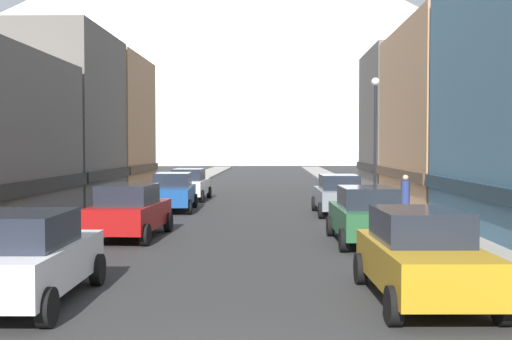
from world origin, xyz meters
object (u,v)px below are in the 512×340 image
car_left_2 (173,192)px  streetlamp_right (375,124)px  car_left_3 (189,184)px  car_left_0 (26,257)px  pedestrian_1 (405,198)px  potted_plant_0 (16,221)px  car_right_2 (338,194)px  car_left_1 (130,211)px  car_right_0 (422,255)px  car_right_1 (366,215)px

car_left_2 → streetlamp_right: streetlamp_right is taller
car_left_3 → streetlamp_right: (9.15, -7.76, 3.09)m
car_left_0 → streetlamp_right: 18.74m
car_left_2 → streetlamp_right: size_ratio=0.76×
pedestrian_1 → potted_plant_0: bearing=-153.8°
car_right_2 → pedestrian_1: pedestrian_1 is taller
car_left_0 → car_right_2: size_ratio=1.00×
car_right_2 → potted_plant_0: bearing=-140.5°
potted_plant_0 → streetlamp_right: 15.40m
car_left_1 → pedestrian_1: (10.05, 5.10, 0.05)m
car_left_3 → pedestrian_1: 14.08m
car_right_2 → car_left_3: bearing=135.6°
car_left_3 → car_right_2: same height
car_right_2 → pedestrian_1: (2.45, -2.40, 0.05)m
car_right_0 → potted_plant_0: size_ratio=4.29×
car_right_2 → car_left_0: bearing=-114.9°
car_left_3 → car_right_2: 10.65m
car_left_0 → streetlamp_right: bearing=60.3°
car_left_1 → car_right_0: (7.60, -8.44, 0.00)m
car_right_1 → pedestrian_1: 6.58m
car_left_1 → potted_plant_0: bearing=-156.2°
car_left_1 → pedestrian_1: pedestrian_1 is taller
car_right_1 → streetlamp_right: streetlamp_right is taller
potted_plant_0 → car_left_3: bearing=78.9°
pedestrian_1 → streetlamp_right: (-0.90, 2.10, 3.03)m
car_left_2 → potted_plant_0: 10.92m
car_left_2 → pedestrian_1: (10.05, -3.93, 0.05)m
car_right_2 → streetlamp_right: 3.47m
car_right_2 → potted_plant_0: (-10.80, -8.92, -0.17)m
car_left_1 → car_left_0: bearing=-90.0°
car_left_1 → car_right_2: 10.68m
car_left_1 → streetlamp_right: (9.15, 7.20, 3.09)m
car_left_1 → car_left_2: size_ratio=1.00×
car_right_2 → car_right_1: bearing=-90.0°
streetlamp_right → potted_plant_0: bearing=-145.1°
streetlamp_right → car_left_1: bearing=-141.8°
car_left_1 → streetlamp_right: size_ratio=0.77×
car_left_0 → pedestrian_1: bearing=54.3°
car_right_0 → pedestrian_1: (2.45, 13.54, 0.05)m
car_left_0 → car_right_1: size_ratio=1.00×
car_left_2 → car_left_3: (0.00, 5.93, 0.00)m
car_left_2 → car_right_2: same height
streetlamp_right → car_left_3: bearing=139.7°
car_left_2 → car_right_1: 12.59m
car_right_2 → potted_plant_0: size_ratio=4.27×
car_left_0 → car_right_0: size_ratio=0.99×
car_left_1 → car_right_0: same height
streetlamp_right → car_right_0: bearing=-95.7°
car_left_3 → streetlamp_right: 12.39m
potted_plant_0 → pedestrian_1: pedestrian_1 is taller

